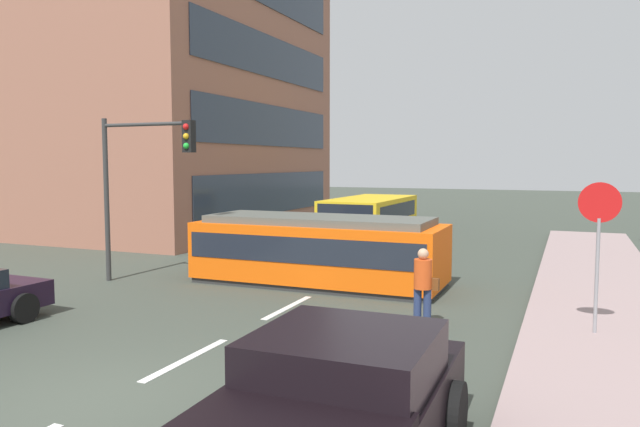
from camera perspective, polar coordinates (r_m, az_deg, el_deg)
name	(u,v)px	position (r m, az deg, el deg)	size (l,w,h in m)	color
ground_plane	(347,277)	(17.78, 2.59, -6.09)	(120.00, 120.00, 0.00)	#3D443A
sidewalk_curb_right	(610,338)	(12.85, 25.92, -10.58)	(3.20, 36.00, 0.14)	gray
lane_stripe_1	(187,359)	(10.86, -12.57, -13.39)	(0.16, 2.40, 0.01)	silver
lane_stripe_2	(288,307)	(14.18, -3.07, -8.92)	(0.16, 2.40, 0.01)	silver
lane_stripe_3	(392,254)	(22.27, 6.86, -3.87)	(0.16, 2.40, 0.01)	silver
lane_stripe_4	(428,236)	(28.03, 10.23, -2.11)	(0.16, 2.40, 0.01)	silver
corner_building	(139,73)	(33.18, -16.89, 12.69)	(15.38, 15.14, 16.00)	#9A624E
streetcar_tram	(318,249)	(16.65, -0.15, -3.41)	(6.93, 2.56, 1.90)	#F6580B
city_bus	(370,217)	(25.30, 4.77, -0.33)	(2.62, 5.94, 1.89)	yellow
pedestrian_crossing	(423,284)	(12.30, 9.80, -6.65)	(0.50, 0.36, 1.67)	navy
pickup_truck_parked	(328,417)	(6.45, 0.80, -18.82)	(2.32, 5.02, 1.55)	black
stop_sign	(599,226)	(12.43, 25.03, -1.09)	(0.76, 0.07, 2.88)	gray
traffic_light_mast	(141,167)	(17.19, -16.68, 4.31)	(3.05, 0.33, 4.62)	#333333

